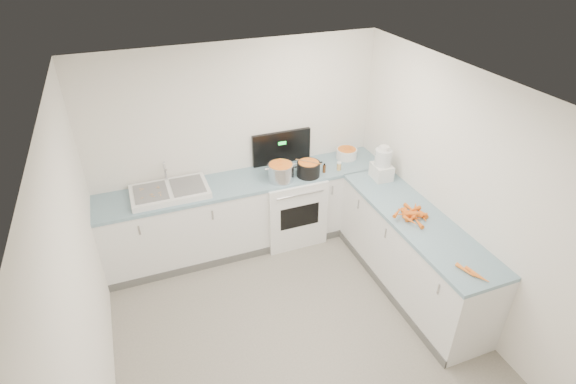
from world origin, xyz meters
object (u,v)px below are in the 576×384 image
object	(u,v)px
steel_pot	(281,173)
black_pot	(308,170)
extract_bottle	(324,169)
sink	(170,191)
spice_jar	(339,167)
food_processor	(382,165)
mixing_bowl	(347,153)
stove	(290,204)

from	to	relation	value
steel_pot	black_pot	size ratio (longest dim) A/B	1.11
steel_pot	extract_bottle	xyz separation A→B (m)	(0.56, -0.02, -0.04)
black_pot	extract_bottle	distance (m)	0.22
sink	extract_bottle	xyz separation A→B (m)	(1.84, -0.16, 0.01)
spice_jar	food_processor	world-z (taller)	food_processor
spice_jar	food_processor	bearing A→B (deg)	-44.19
black_pot	mixing_bowl	xyz separation A→B (m)	(0.65, 0.25, -0.02)
sink	spice_jar	bearing A→B (deg)	-4.82
stove	mixing_bowl	distance (m)	0.99
spice_jar	food_processor	distance (m)	0.54
sink	mixing_bowl	bearing A→B (deg)	2.23
spice_jar	steel_pot	bearing A→B (deg)	177.75
sink	steel_pot	bearing A→B (deg)	-6.33
mixing_bowl	steel_pot	bearing A→B (deg)	-166.92
steel_pot	mixing_bowl	world-z (taller)	steel_pot
stove	sink	world-z (taller)	stove
spice_jar	stove	bearing A→B (deg)	165.16
stove	black_pot	world-z (taller)	stove
steel_pot	mixing_bowl	bearing A→B (deg)	13.08
stove	sink	distance (m)	1.54
extract_bottle	spice_jar	bearing A→B (deg)	-2.96
extract_bottle	spice_jar	size ratio (longest dim) A/B	1.08
mixing_bowl	extract_bottle	world-z (taller)	mixing_bowl
food_processor	black_pot	bearing A→B (deg)	154.62
mixing_bowl	spice_jar	world-z (taller)	mixing_bowl
steel_pot	spice_jar	xyz separation A→B (m)	(0.76, -0.03, -0.05)
sink	black_pot	world-z (taller)	sink
steel_pot	spice_jar	bearing A→B (deg)	-2.25
steel_pot	food_processor	xyz separation A→B (m)	(1.13, -0.40, 0.09)
extract_bottle	food_processor	world-z (taller)	food_processor
mixing_bowl	sink	bearing A→B (deg)	-177.77
sink	spice_jar	xyz separation A→B (m)	(2.04, -0.17, 0.01)
mixing_bowl	spice_jar	distance (m)	0.35
extract_bottle	stove	bearing A→B (deg)	159.65
food_processor	steel_pot	bearing A→B (deg)	160.71
steel_pot	black_pot	world-z (taller)	steel_pot
black_pot	food_processor	world-z (taller)	food_processor
sink	steel_pot	size ratio (longest dim) A/B	2.78
spice_jar	food_processor	size ratio (longest dim) A/B	0.21
steel_pot	black_pot	bearing A→B (deg)	-3.85
black_pot	spice_jar	distance (m)	0.41
mixing_bowl	food_processor	world-z (taller)	food_processor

